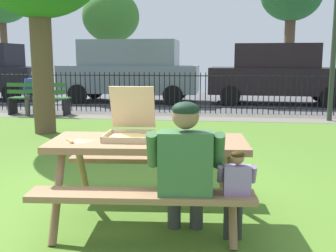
% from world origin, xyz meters
% --- Properties ---
extents(ground, '(28.00, 11.48, 0.02)m').
position_xyz_m(ground, '(0.00, 1.74, -0.01)').
color(ground, '#527C29').
extents(cobblestone_walkway, '(28.00, 1.40, 0.01)m').
position_xyz_m(cobblestone_walkway, '(0.00, 6.78, -0.00)').
color(cobblestone_walkway, slate).
extents(street_asphalt, '(28.00, 6.75, 0.01)m').
position_xyz_m(street_asphalt, '(0.00, 10.85, -0.01)').
color(street_asphalt, '#515154').
extents(picnic_table_foreground, '(1.91, 1.62, 0.79)m').
position_xyz_m(picnic_table_foreground, '(0.53, -0.01, 0.60)').
color(picnic_table_foreground, '#916B49').
rests_on(picnic_table_foreground, ground).
extents(pizza_box_open, '(0.45, 0.53, 0.48)m').
position_xyz_m(pizza_box_open, '(0.35, 0.07, 0.86)').
color(pizza_box_open, '#CEB183').
rests_on(pizza_box_open, picnic_table_foreground).
extents(pizza_slice_on_table, '(0.26, 0.24, 0.02)m').
position_xyz_m(pizza_slice_on_table, '(-0.08, -0.15, 0.78)').
color(pizza_slice_on_table, '#F5E076').
rests_on(pizza_slice_on_table, picnic_table_foreground).
extents(adult_at_table, '(0.62, 0.61, 1.19)m').
position_xyz_m(adult_at_table, '(0.92, -0.48, 0.66)').
color(adult_at_table, '#3B3B3B').
rests_on(adult_at_table, ground).
extents(child_at_table, '(0.31, 0.30, 0.81)m').
position_xyz_m(child_at_table, '(1.32, -0.48, 0.50)').
color(child_at_table, '#313131').
rests_on(child_at_table, ground).
extents(iron_fence_streetside, '(22.49, 0.03, 1.11)m').
position_xyz_m(iron_fence_streetside, '(-0.00, 7.48, 0.56)').
color(iron_fence_streetside, black).
rests_on(iron_fence_streetside, ground).
extents(park_bench_left, '(1.60, 0.46, 0.85)m').
position_xyz_m(park_bench_left, '(-3.61, 6.64, 0.42)').
color(park_bench_left, '#30612B').
rests_on(park_bench_left, ground).
extents(person_on_park_bench, '(0.62, 0.61, 1.19)m').
position_xyz_m(person_on_park_bench, '(-3.71, 6.66, 0.66)').
color(person_on_park_bench, '#434343').
rests_on(person_on_park_bench, ground).
extents(parked_car_center, '(4.61, 1.96, 2.08)m').
position_xyz_m(parked_car_center, '(-1.88, 10.06, 1.10)').
color(parked_car_center, slate).
rests_on(parked_car_center, ground).
extents(parked_car_right, '(4.49, 2.10, 1.94)m').
position_xyz_m(parked_car_right, '(2.99, 10.07, 1.01)').
color(parked_car_right, black).
rests_on(parked_car_right, ground).
extents(far_tree_midleft, '(2.71, 2.71, 4.64)m').
position_xyz_m(far_tree_midleft, '(-4.09, 15.90, 3.35)').
color(far_tree_midleft, brown).
rests_on(far_tree_midleft, ground).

